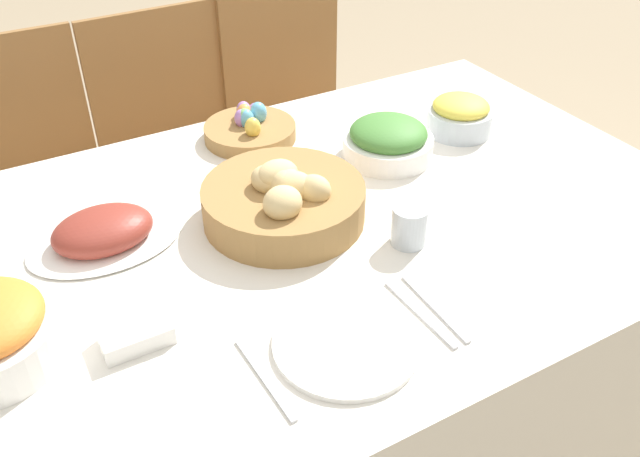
{
  "coord_description": "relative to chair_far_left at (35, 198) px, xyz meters",
  "views": [
    {
      "loc": [
        -0.5,
        -0.94,
        1.53
      ],
      "look_at": [
        -0.01,
        -0.08,
        0.81
      ],
      "focal_mm": 38.0,
      "sensor_mm": 36.0,
      "label": 1
    }
  ],
  "objects": [
    {
      "name": "pineapple_bowl",
      "position": [
        0.92,
        -0.67,
        0.32
      ],
      "size": [
        0.16,
        0.16,
        0.09
      ],
      "color": "silver",
      "rests_on": "dining_table"
    },
    {
      "name": "dining_table",
      "position": [
        0.42,
        -0.82,
        -0.11
      ],
      "size": [
        1.6,
        1.01,
        0.77
      ],
      "color": "white",
      "rests_on": "ground"
    },
    {
      "name": "bread_basket",
      "position": [
        0.39,
        -0.79,
        0.32
      ],
      "size": [
        0.32,
        0.32,
        0.12
      ],
      "color": "#9E7542",
      "rests_on": "dining_table"
    },
    {
      "name": "chair_far_right",
      "position": [
        0.85,
        -0.0,
        0.0
      ],
      "size": [
        0.44,
        0.44,
        0.92
      ],
      "rotation": [
        0.0,
        0.0,
        0.05
      ],
      "color": "olive",
      "rests_on": "ground"
    },
    {
      "name": "spoon",
      "position": [
        0.49,
        -1.14,
        0.28
      ],
      "size": [
        0.02,
        0.18,
        0.0
      ],
      "rotation": [
        0.0,
        0.0,
        -0.03
      ],
      "color": "silver",
      "rests_on": "dining_table"
    },
    {
      "name": "fork",
      "position": [
        0.18,
        -1.14,
        0.28
      ],
      "size": [
        0.02,
        0.18,
        0.0
      ],
      "rotation": [
        0.0,
        0.0,
        0.03
      ],
      "color": "silver",
      "rests_on": "dining_table"
    },
    {
      "name": "egg_basket",
      "position": [
        0.47,
        -0.45,
        0.3
      ],
      "size": [
        0.21,
        0.21,
        0.08
      ],
      "color": "#9E7542",
      "rests_on": "dining_table"
    },
    {
      "name": "ham_platter",
      "position": [
        0.06,
        -0.7,
        0.3
      ],
      "size": [
        0.29,
        0.2,
        0.07
      ],
      "color": "white",
      "rests_on": "dining_table"
    },
    {
      "name": "knife",
      "position": [
        0.46,
        -1.14,
        0.28
      ],
      "size": [
        0.02,
        0.18,
        0.0
      ],
      "rotation": [
        0.0,
        0.0,
        0.03
      ],
      "color": "silver",
      "rests_on": "dining_table"
    },
    {
      "name": "chair_far_left",
      "position": [
        0.0,
        0.0,
        0.0
      ],
      "size": [
        0.42,
        0.42,
        0.92
      ],
      "rotation": [
        0.0,
        0.0,
        -0.0
      ],
      "color": "olive",
      "rests_on": "ground"
    },
    {
      "name": "drinking_cup",
      "position": [
        0.56,
        -0.97,
        0.31
      ],
      "size": [
        0.07,
        0.07,
        0.08
      ],
      "color": "silver",
      "rests_on": "dining_table"
    },
    {
      "name": "butter_dish",
      "position": [
        0.04,
        -0.97,
        0.29
      ],
      "size": [
        0.11,
        0.07,
        0.03
      ],
      "color": "white",
      "rests_on": "dining_table"
    },
    {
      "name": "chair_far_center",
      "position": [
        0.43,
        -0.0,
        0.0
      ],
      "size": [
        0.43,
        0.43,
        0.92
      ],
      "rotation": [
        0.0,
        0.0,
        0.03
      ],
      "color": "olive",
      "rests_on": "ground"
    },
    {
      "name": "dinner_plate",
      "position": [
        0.32,
        -1.14,
        0.28
      ],
      "size": [
        0.23,
        0.23,
        0.01
      ],
      "color": "white",
      "rests_on": "dining_table"
    },
    {
      "name": "green_salad_bowl",
      "position": [
        0.7,
        -0.69,
        0.32
      ],
      "size": [
        0.2,
        0.2,
        0.09
      ],
      "color": "white",
      "rests_on": "dining_table"
    }
  ]
}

